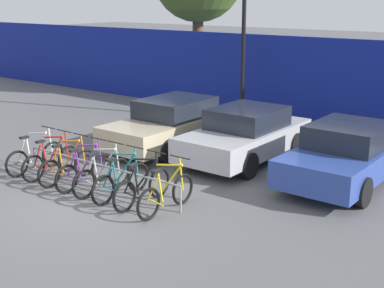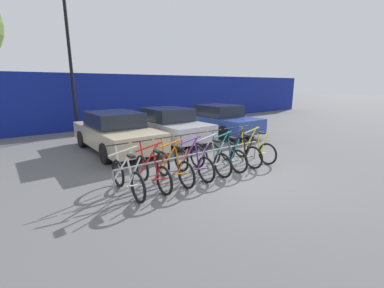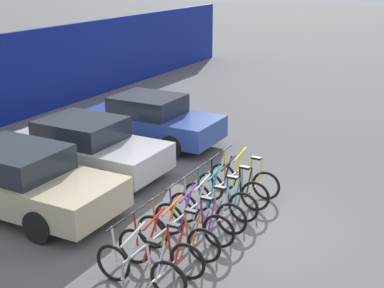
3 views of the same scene
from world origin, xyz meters
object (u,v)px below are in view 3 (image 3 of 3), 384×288
(bicycle_silver, at_px, (207,211))
(car_beige, at_px, (19,180))
(car_silver, at_px, (85,147))
(bicycle_purple, at_px, (193,223))
(bicycle_white, at_px, (140,269))
(car_blue, at_px, (151,120))
(bicycle_orange, at_px, (178,236))
(bicycle_black, at_px, (232,189))
(bicycle_red, at_px, (160,251))
(bicycle_teal, at_px, (220,200))
(bicycle_yellow, at_px, (244,179))
(bike_rack, at_px, (194,209))

(bicycle_silver, distance_m, car_beige, 4.01)
(car_silver, bearing_deg, bicycle_purple, -113.91)
(bicycle_white, xyz_separation_m, car_beige, (1.24, 3.84, 0.31))
(bicycle_white, bearing_deg, car_blue, 29.11)
(bicycle_orange, xyz_separation_m, car_beige, (0.04, 3.84, 0.31))
(bicycle_black, xyz_separation_m, car_silver, (0.00, 3.98, 0.31))
(bicycle_red, distance_m, bicycle_silver, 1.75)
(bicycle_purple, bearing_deg, car_silver, 62.26)
(bicycle_teal, distance_m, bicycle_yellow, 1.26)
(bicycle_orange, xyz_separation_m, car_blue, (5.16, 3.85, 0.31))
(bicycle_silver, bearing_deg, car_blue, 44.20)
(bicycle_purple, xyz_separation_m, bicycle_yellow, (2.40, 0.00, 0.00))
(bike_rack, bearing_deg, bicycle_black, -5.81)
(bicycle_purple, relative_size, bicycle_black, 1.00)
(car_beige, bearing_deg, bicycle_silver, -73.76)
(car_silver, bearing_deg, bicycle_black, -90.00)
(car_blue, bearing_deg, bicycle_silver, -136.15)
(bicycle_silver, bearing_deg, bicycle_teal, 0.35)
(bicycle_white, height_order, bicycle_red, same)
(bicycle_teal, xyz_separation_m, bicycle_black, (0.62, 0.00, 0.00))
(bicycle_purple, bearing_deg, bicycle_black, -3.83)
(bicycle_teal, xyz_separation_m, car_silver, (0.62, 3.98, 0.31))
(bicycle_purple, height_order, bicycle_teal, same)
(bicycle_teal, bearing_deg, bicycle_purple, 178.68)
(bicycle_black, height_order, bicycle_yellow, same)
(bicycle_purple, distance_m, car_beige, 3.89)
(bicycle_red, distance_m, car_blue, 6.93)
(bicycle_yellow, relative_size, car_beige, 0.38)
(bicycle_silver, height_order, car_beige, car_beige)
(bicycle_silver, height_order, bicycle_teal, same)
(bicycle_purple, relative_size, bicycle_teal, 1.00)
(bicycle_silver, xyz_separation_m, car_blue, (4.01, 3.85, 0.31))
(bicycle_teal, height_order, car_beige, car_beige)
(bicycle_silver, distance_m, bicycle_yellow, 1.84)
(bicycle_orange, xyz_separation_m, bicycle_purple, (0.59, 0.00, 0.00))
(bicycle_red, bearing_deg, bicycle_teal, 1.01)
(bicycle_orange, height_order, bicycle_silver, same)
(car_blue, bearing_deg, bicycle_yellow, -119.34)
(bicycle_silver, bearing_deg, bicycle_purple, -179.65)
(bicycle_white, bearing_deg, bicycle_black, -2.03)
(bicycle_black, xyz_separation_m, car_blue, (2.81, 3.85, 0.31))
(bike_rack, height_order, car_blue, car_blue)
(bicycle_purple, bearing_deg, bicycle_red, 176.17)
(bicycle_red, distance_m, bicycle_purple, 1.19)
(bicycle_yellow, bearing_deg, bicycle_silver, -177.57)
(bicycle_teal, xyz_separation_m, bicycle_yellow, (1.26, 0.00, 0.00))
(bicycle_orange, relative_size, car_beige, 0.38)
(bicycle_orange, distance_m, car_beige, 3.85)
(bicycle_red, xyz_separation_m, bicycle_yellow, (3.59, 0.00, 0.00))
(bicycle_teal, height_order, bicycle_yellow, same)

